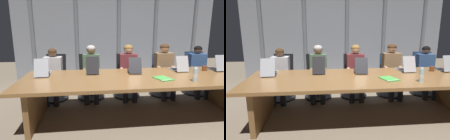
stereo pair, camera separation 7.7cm
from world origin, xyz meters
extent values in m
plane|color=#7F705B|center=(0.00, 0.00, 0.00)|extent=(11.95, 11.95, 0.00)
cube|color=olive|center=(0.00, 0.00, 0.70)|extent=(3.99, 1.34, 0.05)
cube|color=black|center=(0.00, 0.00, 0.64)|extent=(3.39, 0.10, 0.06)
cube|color=brown|center=(-1.74, 0.00, 0.34)|extent=(0.08, 1.13, 0.68)
cube|color=gray|center=(0.00, 2.71, 1.54)|extent=(5.97, 0.10, 3.07)
cylinder|color=slate|center=(-2.44, 2.66, 1.54)|extent=(0.12, 0.12, 3.01)
cylinder|color=slate|center=(-1.20, 2.66, 1.54)|extent=(0.12, 0.12, 3.01)
cylinder|color=slate|center=(0.05, 2.66, 1.54)|extent=(0.12, 0.12, 3.01)
cylinder|color=slate|center=(1.18, 2.66, 1.54)|extent=(0.12, 0.12, 3.01)
cylinder|color=slate|center=(2.44, 2.66, 1.54)|extent=(0.12, 0.12, 3.01)
cube|color=#A8ADB7|center=(-1.68, 0.38, 0.74)|extent=(0.26, 0.35, 0.02)
cube|color=black|center=(-1.68, 0.41, 0.75)|extent=(0.21, 0.20, 0.00)
cube|color=#A8ADB7|center=(-1.66, 0.15, 0.89)|extent=(0.24, 0.15, 0.29)
cube|color=black|center=(-1.66, 0.16, 0.89)|extent=(0.22, 0.13, 0.26)
cube|color=#2D2D33|center=(-0.79, 0.41, 0.74)|extent=(0.24, 0.34, 0.02)
cube|color=black|center=(-0.79, 0.44, 0.75)|extent=(0.20, 0.19, 0.00)
cube|color=#2D2D33|center=(-0.80, 0.22, 0.90)|extent=(0.23, 0.09, 0.30)
cube|color=black|center=(-0.80, 0.22, 0.90)|extent=(0.20, 0.08, 0.27)
cube|color=#2D2D33|center=(-0.01, 0.43, 0.74)|extent=(0.26, 0.34, 0.02)
cube|color=black|center=(-0.01, 0.45, 0.75)|extent=(0.21, 0.20, 0.00)
cube|color=#2D2D33|center=(-0.04, 0.20, 0.88)|extent=(0.24, 0.17, 0.27)
cube|color=black|center=(-0.04, 0.20, 0.88)|extent=(0.22, 0.15, 0.24)
cube|color=#BCBCC1|center=(0.85, 0.42, 0.74)|extent=(0.26, 0.33, 0.02)
cube|color=black|center=(0.85, 0.44, 0.75)|extent=(0.22, 0.19, 0.00)
cube|color=#BCBCC1|center=(0.87, 0.22, 0.89)|extent=(0.25, 0.11, 0.29)
cube|color=black|center=(0.87, 0.22, 0.89)|extent=(0.22, 0.10, 0.26)
cube|color=#A8ADB7|center=(1.61, 0.39, 0.74)|extent=(0.23, 0.33, 0.02)
cube|color=black|center=(1.61, 0.41, 0.75)|extent=(0.20, 0.19, 0.00)
cube|color=#A8ADB7|center=(1.62, 0.18, 0.89)|extent=(0.22, 0.11, 0.30)
cube|color=black|center=(1.62, 0.19, 0.89)|extent=(0.20, 0.09, 0.26)
cube|color=black|center=(-1.63, 1.02, 0.42)|extent=(0.55, 0.55, 0.08)
cube|color=black|center=(-1.60, 1.24, 0.72)|extent=(0.45, 0.19, 0.51)
cylinder|color=#262628|center=(-1.63, 1.02, 0.21)|extent=(0.05, 0.05, 0.34)
cylinder|color=black|center=(-1.63, 1.02, 0.02)|extent=(0.60, 0.60, 0.04)
cube|color=black|center=(-0.83, 1.02, 0.42)|extent=(0.55, 0.55, 0.08)
cube|color=black|center=(-0.87, 1.24, 0.71)|extent=(0.45, 0.19, 0.51)
cylinder|color=#262628|center=(-0.83, 1.02, 0.21)|extent=(0.05, 0.05, 0.34)
cylinder|color=black|center=(-0.83, 1.02, 0.02)|extent=(0.60, 0.60, 0.04)
cube|color=black|center=(-0.02, 1.02, 0.42)|extent=(0.51, 0.51, 0.08)
cube|color=black|center=(-0.01, 1.24, 0.71)|extent=(0.44, 0.15, 0.50)
cylinder|color=#262628|center=(-0.02, 1.02, 0.21)|extent=(0.05, 0.05, 0.34)
cylinder|color=black|center=(-0.02, 1.02, 0.02)|extent=(0.60, 0.60, 0.04)
cube|color=navy|center=(0.84, 1.02, 0.42)|extent=(0.54, 0.54, 0.08)
cube|color=navy|center=(0.87, 1.24, 0.70)|extent=(0.44, 0.17, 0.48)
cylinder|color=#262628|center=(0.84, 1.02, 0.21)|extent=(0.05, 0.05, 0.34)
cylinder|color=black|center=(0.84, 1.02, 0.02)|extent=(0.60, 0.60, 0.04)
cube|color=navy|center=(1.66, 1.02, 0.42)|extent=(0.53, 0.53, 0.08)
cube|color=navy|center=(1.69, 1.24, 0.72)|extent=(0.44, 0.17, 0.52)
cylinder|color=#262628|center=(1.66, 1.02, 0.21)|extent=(0.05, 0.05, 0.34)
cylinder|color=black|center=(1.66, 1.02, 0.02)|extent=(0.60, 0.60, 0.04)
cube|color=silver|center=(-1.62, 1.00, 0.70)|extent=(0.37, 0.23, 0.48)
sphere|color=brown|center=(-1.62, 1.00, 1.04)|extent=(0.18, 0.18, 0.18)
ellipsoid|color=#472D19|center=(-1.62, 1.00, 1.06)|extent=(0.18, 0.18, 0.13)
cylinder|color=silver|center=(-1.47, 1.00, 0.75)|extent=(0.08, 0.14, 0.27)
cylinder|color=brown|center=(-1.47, 0.79, 0.64)|extent=(0.07, 0.30, 0.06)
cylinder|color=silver|center=(-1.77, 1.01, 0.75)|extent=(0.08, 0.14, 0.27)
cylinder|color=brown|center=(-1.78, 0.80, 0.64)|extent=(0.07, 0.30, 0.06)
cylinder|color=#262833|center=(-1.53, 0.80, 0.43)|extent=(0.15, 0.40, 0.13)
cylinder|color=#262833|center=(-1.53, 0.62, 0.22)|extent=(0.11, 0.11, 0.44)
cylinder|color=#262833|center=(-1.73, 0.80, 0.43)|extent=(0.15, 0.40, 0.13)
cylinder|color=#262833|center=(-1.73, 0.63, 0.22)|extent=(0.11, 0.11, 0.44)
cube|color=#4C6B4C|center=(-0.81, 1.00, 0.73)|extent=(0.36, 0.24, 0.53)
sphere|color=#8C6647|center=(-0.81, 1.00, 1.09)|extent=(0.19, 0.19, 0.19)
ellipsoid|color=#B2ADA8|center=(-0.81, 1.00, 1.11)|extent=(0.19, 0.19, 0.14)
cylinder|color=#4C6B4C|center=(-0.67, 0.99, 0.80)|extent=(0.08, 0.14, 0.27)
cylinder|color=#8C6647|center=(-0.68, 0.78, 0.68)|extent=(0.08, 0.30, 0.06)
cylinder|color=#4C6B4C|center=(-0.96, 1.01, 0.80)|extent=(0.08, 0.14, 0.27)
cylinder|color=#8C6647|center=(-0.97, 0.80, 0.68)|extent=(0.08, 0.30, 0.06)
cylinder|color=#262833|center=(-0.72, 0.80, 0.43)|extent=(0.15, 0.41, 0.13)
cylinder|color=#262833|center=(-0.73, 0.62, 0.22)|extent=(0.11, 0.11, 0.44)
cylinder|color=#262833|center=(-0.92, 0.81, 0.43)|extent=(0.15, 0.41, 0.13)
cylinder|color=#262833|center=(-0.93, 0.63, 0.22)|extent=(0.11, 0.11, 0.44)
cube|color=brown|center=(0.00, 1.00, 0.72)|extent=(0.39, 0.24, 0.52)
sphere|color=beige|center=(0.00, 1.00, 1.09)|extent=(0.20, 0.20, 0.20)
ellipsoid|color=olive|center=(0.00, 1.00, 1.11)|extent=(0.20, 0.20, 0.15)
cylinder|color=brown|center=(0.16, 0.99, 0.79)|extent=(0.08, 0.14, 0.27)
cylinder|color=beige|center=(0.14, 0.78, 0.67)|extent=(0.08, 0.30, 0.06)
cylinder|color=brown|center=(-0.16, 1.01, 0.79)|extent=(0.08, 0.14, 0.27)
cylinder|color=beige|center=(-0.17, 0.80, 0.67)|extent=(0.08, 0.30, 0.06)
cylinder|color=#262833|center=(0.09, 0.80, 0.43)|extent=(0.15, 0.41, 0.13)
cylinder|color=#262833|center=(0.08, 0.62, 0.22)|extent=(0.11, 0.11, 0.44)
cylinder|color=#262833|center=(-0.11, 0.81, 0.43)|extent=(0.15, 0.41, 0.13)
cylinder|color=#262833|center=(-0.12, 0.63, 0.22)|extent=(0.11, 0.11, 0.44)
cube|color=olive|center=(0.83, 1.00, 0.73)|extent=(0.40, 0.22, 0.53)
sphere|color=tan|center=(0.83, 1.00, 1.10)|extent=(0.20, 0.20, 0.20)
ellipsoid|color=#472D19|center=(0.83, 1.00, 1.12)|extent=(0.20, 0.20, 0.15)
cylinder|color=olive|center=(0.99, 1.00, 0.80)|extent=(0.07, 0.14, 0.27)
cylinder|color=tan|center=(0.99, 0.79, 0.68)|extent=(0.07, 0.30, 0.06)
cylinder|color=olive|center=(0.66, 1.00, 0.80)|extent=(0.07, 0.14, 0.27)
cylinder|color=tan|center=(0.66, 0.79, 0.68)|extent=(0.07, 0.30, 0.06)
cylinder|color=#262833|center=(0.92, 0.80, 0.43)|extent=(0.13, 0.40, 0.13)
cylinder|color=#262833|center=(0.92, 0.62, 0.22)|extent=(0.11, 0.11, 0.44)
cylinder|color=#262833|center=(0.72, 0.80, 0.43)|extent=(0.13, 0.40, 0.13)
cylinder|color=#262833|center=(0.72, 0.62, 0.22)|extent=(0.11, 0.11, 0.44)
cube|color=#335184|center=(1.63, 1.00, 0.71)|extent=(0.39, 0.25, 0.50)
sphere|color=brown|center=(1.63, 1.00, 1.05)|extent=(0.18, 0.18, 0.18)
ellipsoid|color=black|center=(1.63, 1.00, 1.07)|extent=(0.18, 0.18, 0.13)
cylinder|color=#335184|center=(1.78, 0.99, 0.77)|extent=(0.08, 0.14, 0.27)
cylinder|color=brown|center=(1.76, 0.78, 0.65)|extent=(0.09, 0.30, 0.06)
cylinder|color=#335184|center=(1.48, 1.02, 0.77)|extent=(0.08, 0.14, 0.27)
cylinder|color=brown|center=(1.46, 0.81, 0.65)|extent=(0.09, 0.30, 0.06)
cylinder|color=#262833|center=(1.71, 0.79, 0.43)|extent=(0.17, 0.41, 0.13)
cylinder|color=#262833|center=(1.69, 0.61, 0.22)|extent=(0.11, 0.11, 0.44)
cylinder|color=#262833|center=(1.51, 0.81, 0.43)|extent=(0.17, 0.41, 0.13)
cylinder|color=#262833|center=(1.49, 0.63, 0.22)|extent=(0.11, 0.11, 0.44)
cylinder|color=silver|center=(0.77, -0.40, 0.83)|extent=(0.07, 0.07, 0.21)
cylinder|color=white|center=(0.77, -0.40, 0.82)|extent=(0.07, 0.07, 0.06)
cylinder|color=white|center=(0.77, -0.40, 0.94)|extent=(0.04, 0.04, 0.02)
cylinder|color=brown|center=(1.36, 0.28, 0.77)|extent=(0.08, 0.08, 0.09)
torus|color=brown|center=(1.41, 0.28, 0.77)|extent=(0.07, 0.01, 0.07)
cube|color=#4CB74C|center=(0.34, -0.20, 0.73)|extent=(0.30, 0.35, 0.02)
cylinder|color=silver|center=(0.34, -0.34, 0.75)|extent=(0.20, 0.08, 0.01)
camera|label=1|loc=(-0.87, -3.08, 1.55)|focal=30.53mm
camera|label=2|loc=(-0.79, -3.09, 1.55)|focal=30.53mm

